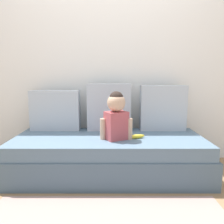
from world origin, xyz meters
TOP-DOWN VIEW (x-y plane):
  - ground_plane at (0.00, 0.00)m, footprint 12.00×12.00m
  - back_wall at (0.00, 0.53)m, footprint 5.13×0.10m
  - couch at (0.00, 0.00)m, footprint 1.93×0.80m
  - throw_pillow_left at (-0.60, 0.30)m, footprint 0.54×0.16m
  - throw_pillow_center at (0.00, 0.30)m, footprint 0.48×0.16m
  - throw_pillow_right at (0.60, 0.30)m, footprint 0.50×0.16m
  - toddler at (0.07, -0.09)m, footprint 0.31×0.23m
  - banana at (0.27, -0.07)m, footprint 0.17×0.10m

SIDE VIEW (x-z plane):
  - ground_plane at x=0.00m, z-range 0.00..0.00m
  - couch at x=0.00m, z-range 0.00..0.39m
  - banana at x=0.27m, z-range 0.39..0.43m
  - throw_pillow_left at x=-0.60m, z-range 0.39..0.84m
  - toddler at x=0.07m, z-range 0.40..0.86m
  - throw_pillow_right at x=0.60m, z-range 0.39..0.89m
  - throw_pillow_center at x=0.00m, z-range 0.39..0.91m
  - back_wall at x=0.00m, z-range 0.00..2.22m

